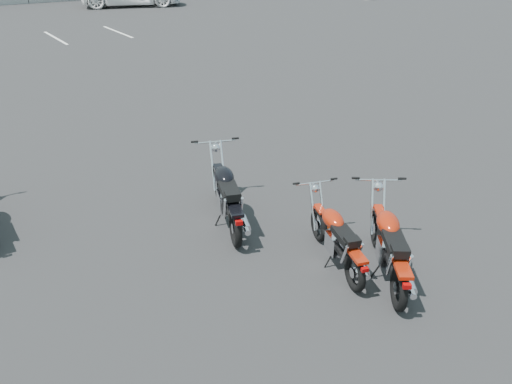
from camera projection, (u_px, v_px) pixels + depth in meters
ground at (267, 249)px, 7.54m from camera, size 120.00×120.00×0.00m
motorcycle_second_black at (227, 195)px, 8.04m from camera, size 1.20×2.14×1.07m
motorcycle_third_red at (337, 238)px, 7.03m from camera, size 0.97×1.84×0.91m
motorcycle_rear_red at (389, 246)px, 6.77m from camera, size 1.55×1.91×1.02m
training_cone_near at (329, 217)px, 8.12m from camera, size 0.22×0.22×0.27m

